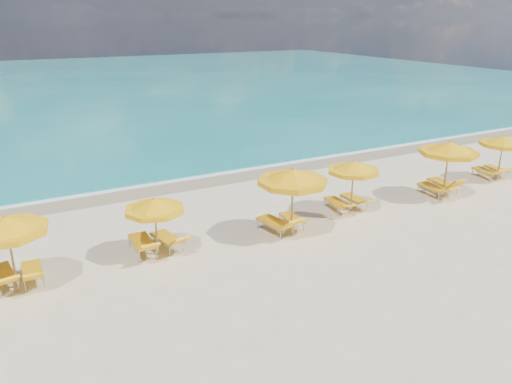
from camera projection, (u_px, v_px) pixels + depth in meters
name	position (u px, v px, depth m)	size (l,w,h in m)	color
ground_plane	(275.00, 234.00, 18.83)	(120.00, 120.00, 0.00)	beige
ocean	(68.00, 86.00, 58.61)	(120.00, 80.00, 0.30)	#16807D
wet_sand_band	(200.00, 180.00, 24.97)	(120.00, 2.60, 0.01)	tan
foam_line	(194.00, 176.00, 25.63)	(120.00, 1.20, 0.03)	white
whitecap_near	(47.00, 151.00, 30.23)	(14.00, 0.36, 0.05)	white
whitecap_far	(213.00, 113.00, 42.31)	(18.00, 0.30, 0.05)	white
umbrella_2	(6.00, 226.00, 14.41)	(2.81, 2.81, 2.38)	tan
umbrella_3	(154.00, 206.00, 16.63)	(2.23, 2.23, 2.08)	tan
umbrella_4	(293.00, 177.00, 18.07)	(3.40, 3.40, 2.63)	tan
umbrella_5	(354.00, 168.00, 20.49)	(2.70, 2.70, 2.20)	tan
umbrella_6	(449.00, 149.00, 21.99)	(2.77, 2.77, 2.61)	tan
umbrella_7	(503.00, 141.00, 24.56)	(2.42, 2.42, 2.26)	tan
lounger_2_left	(3.00, 279.00, 15.08)	(0.91, 2.04, 0.84)	#A5A8AD
lounger_2_right	(33.00, 275.00, 15.39)	(0.63, 1.76, 0.78)	#A5A8AD
lounger_3_left	(143.00, 247.00, 17.19)	(0.74, 2.04, 0.87)	#A5A8AD
lounger_3_right	(168.00, 242.00, 17.57)	(0.98, 1.94, 0.83)	#A5A8AD
lounger_4_left	(276.00, 227.00, 18.80)	(1.00, 2.06, 0.94)	#A5A8AD
lounger_4_right	(292.00, 222.00, 19.39)	(0.73, 1.75, 0.63)	#A5A8AD
lounger_5_left	(337.00, 206.00, 21.00)	(0.83, 1.86, 0.65)	#A5A8AD
lounger_5_right	(354.00, 202.00, 21.47)	(0.61, 1.79, 0.64)	#A5A8AD
lounger_6_left	(434.00, 191.00, 22.67)	(0.75, 2.02, 0.81)	#A5A8AD
lounger_6_right	(443.00, 186.00, 23.30)	(0.88, 1.98, 0.93)	#A5A8AD
lounger_7_left	(486.00, 174.00, 25.18)	(0.85, 1.86, 0.77)	#A5A8AD
lounger_7_right	(496.00, 171.00, 25.76)	(0.81, 1.69, 0.66)	#A5A8AD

